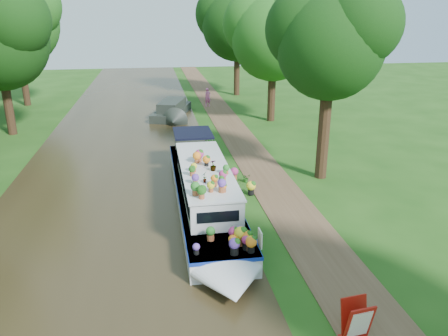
% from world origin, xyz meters
% --- Properties ---
extents(ground, '(100.00, 100.00, 0.00)m').
position_xyz_m(ground, '(0.00, 0.00, 0.00)').
color(ground, '#1B4511').
rests_on(ground, ground).
extents(canal_water, '(10.00, 100.00, 0.02)m').
position_xyz_m(canal_water, '(-6.00, 0.00, 0.01)').
color(canal_water, '#2D2413').
rests_on(canal_water, ground).
extents(towpath, '(2.20, 100.00, 0.03)m').
position_xyz_m(towpath, '(1.20, 0.00, 0.01)').
color(towpath, '#503925').
rests_on(towpath, ground).
extents(plant_boat, '(2.29, 13.52, 2.30)m').
position_xyz_m(plant_boat, '(-2.25, 0.10, 0.85)').
color(plant_boat, silver).
rests_on(plant_boat, canal_water).
extents(tree_near_overhang, '(5.52, 5.28, 8.99)m').
position_xyz_m(tree_near_overhang, '(3.79, 3.06, 6.60)').
color(tree_near_overhang, black).
rests_on(tree_near_overhang, ground).
extents(tree_near_mid, '(6.90, 6.60, 9.40)m').
position_xyz_m(tree_near_mid, '(4.48, 15.08, 6.44)').
color(tree_near_mid, black).
rests_on(tree_near_mid, ground).
extents(tree_near_far, '(7.59, 7.26, 10.30)m').
position_xyz_m(tree_near_far, '(3.98, 26.09, 7.05)').
color(tree_near_far, black).
rests_on(tree_near_far, ground).
extents(tree_far_d, '(8.05, 7.70, 10.85)m').
position_xyz_m(tree_far_d, '(-15.02, 24.10, 7.40)').
color(tree_far_d, black).
rests_on(tree_far_d, ground).
extents(second_boat, '(3.53, 6.97, 1.27)m').
position_xyz_m(second_boat, '(-2.75, 17.40, 0.52)').
color(second_boat, '#222722').
rests_on(second_boat, canal_water).
extents(sandwich_board, '(0.73, 0.63, 1.12)m').
position_xyz_m(sandwich_board, '(0.45, -8.02, 0.53)').
color(sandwich_board, '#A5140B').
rests_on(sandwich_board, towpath).
extents(pedestrian_pink, '(0.67, 0.57, 1.56)m').
position_xyz_m(pedestrian_pink, '(0.50, 20.89, 0.81)').
color(pedestrian_pink, '#CB5377').
rests_on(pedestrian_pink, towpath).
extents(verge_plant, '(0.46, 0.44, 0.42)m').
position_xyz_m(verge_plant, '(0.05, 2.95, 0.21)').
color(verge_plant, '#255E1C').
rests_on(verge_plant, ground).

